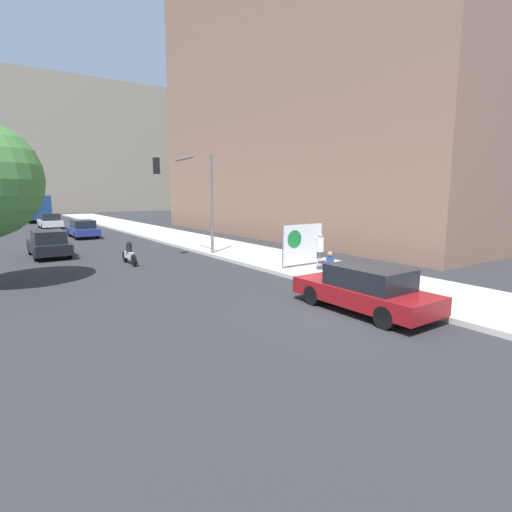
{
  "coord_description": "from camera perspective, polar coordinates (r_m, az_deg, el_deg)",
  "views": [
    {
      "loc": [
        -8.96,
        -8.0,
        3.68
      ],
      "look_at": [
        0.73,
        5.94,
        0.93
      ],
      "focal_mm": 28.0,
      "sensor_mm": 36.0,
      "label": 1
    }
  ],
  "objects": [
    {
      "name": "traffic_light_pole",
      "position": [
        22.52,
        -9.22,
        9.76
      ],
      "size": [
        3.28,
        3.04,
        5.56
      ],
      "color": "slate",
      "rests_on": "sidewalk_curb"
    },
    {
      "name": "sidewalk_curb",
      "position": [
        26.61,
        -5.47,
        1.39
      ],
      "size": [
        4.46,
        90.0,
        0.17
      ],
      "primitive_type": "cube",
      "color": "beige",
      "rests_on": "ground_plane"
    },
    {
      "name": "protest_banner",
      "position": [
        18.97,
        6.67,
        1.69
      ],
      "size": [
        2.49,
        0.06,
        1.99
      ],
      "color": "slate",
      "rests_on": "sidewalk_curb"
    },
    {
      "name": "city_bus_on_road",
      "position": [
        58.3,
        -29.2,
        6.24
      ],
      "size": [
        2.57,
        11.94,
        3.23
      ],
      "color": "navy",
      "rests_on": "ground_plane"
    },
    {
      "name": "seated_protester",
      "position": [
        16.11,
        10.62,
        -1.32
      ],
      "size": [
        0.98,
        0.77,
        1.16
      ],
      "rotation": [
        0.0,
        0.0,
        -0.09
      ],
      "color": "#474C56",
      "rests_on": "sidewalk_curb"
    },
    {
      "name": "ground_plane",
      "position": [
        12.56,
        12.98,
        -8.09
      ],
      "size": [
        160.0,
        160.0,
        0.0
      ],
      "primitive_type": "plane",
      "color": "#303033"
    },
    {
      "name": "car_on_road_midblock",
      "position": [
        35.13,
        -23.48,
        3.58
      ],
      "size": [
        1.79,
        4.33,
        1.42
      ],
      "color": "navy",
      "rests_on": "ground_plane"
    },
    {
      "name": "building_backdrop_far",
      "position": [
        81.92,
        -30.66,
        13.48
      ],
      "size": [
        52.0,
        12.0,
        23.16
      ],
      "color": "gray",
      "rests_on": "ground_plane"
    },
    {
      "name": "parked_car_curbside",
      "position": [
        12.76,
        15.34,
        -4.56
      ],
      "size": [
        1.82,
        4.62,
        1.44
      ],
      "color": "maroon",
      "rests_on": "ground_plane"
    },
    {
      "name": "jogger_on_sidewalk",
      "position": [
        18.31,
        9.12,
        0.71
      ],
      "size": [
        0.34,
        0.34,
        1.66
      ],
      "rotation": [
        0.0,
        0.0,
        3.42
      ],
      "color": "#424247",
      "rests_on": "sidewalk_curb"
    },
    {
      "name": "car_on_road_distant",
      "position": [
        45.15,
        -27.35,
        4.45
      ],
      "size": [
        1.86,
        4.29,
        1.52
      ],
      "color": "silver",
      "rests_on": "ground_plane"
    },
    {
      "name": "car_on_road_nearest",
      "position": [
        25.6,
        -27.49,
        1.57
      ],
      "size": [
        1.85,
        4.33,
        1.5
      ],
      "color": "black",
      "rests_on": "ground_plane"
    },
    {
      "name": "building_backdrop_right",
      "position": [
        35.42,
        6.59,
        21.91
      ],
      "size": [
        10.0,
        32.0,
        23.03
      ],
      "color": "#936B56",
      "rests_on": "ground_plane"
    },
    {
      "name": "motorcycle_on_road",
      "position": [
        21.35,
        -17.66,
        0.25
      ],
      "size": [
        0.28,
        2.05,
        1.19
      ],
      "color": "silver",
      "rests_on": "ground_plane"
    }
  ]
}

